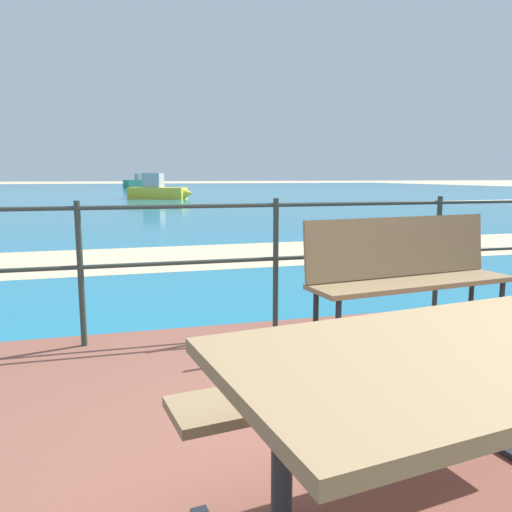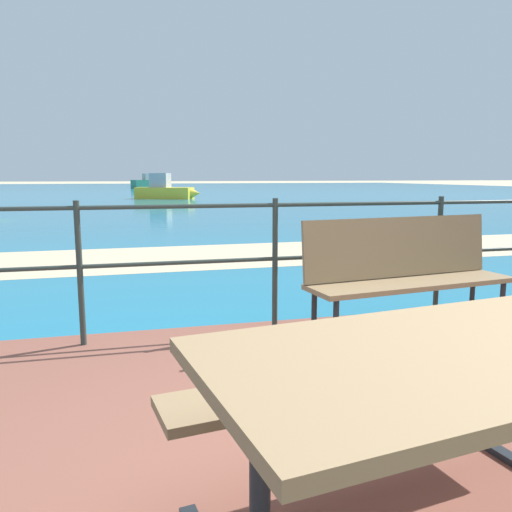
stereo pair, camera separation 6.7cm
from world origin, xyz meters
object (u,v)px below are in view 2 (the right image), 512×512
at_px(park_bench, 406,267).
at_px(boat_near, 152,183).
at_px(boat_far, 165,190).
at_px(picnic_table, 488,404).

xyz_separation_m(park_bench, boat_near, (0.68, 50.80, -0.11)).
bearing_deg(boat_far, park_bench, -66.31).
xyz_separation_m(boat_near, boat_far, (-0.53, -25.07, -0.03)).
bearing_deg(boat_near, boat_far, -116.03).
relative_size(picnic_table, boat_far, 0.49).
bearing_deg(picnic_table, boat_near, 79.84).
bearing_deg(park_bench, boat_near, 81.62).
relative_size(boat_near, boat_far, 1.22).
height_order(park_bench, boat_far, boat_far).
xyz_separation_m(picnic_table, park_bench, (1.05, 2.20, -0.05)).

